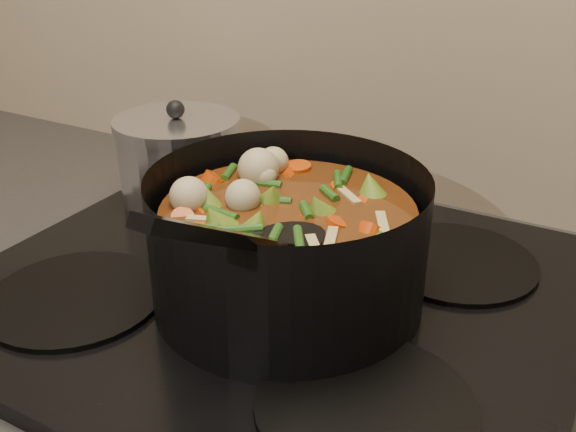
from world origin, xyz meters
The scene contains 3 objects.
stovetop centered at (0.00, 1.93, 0.92)m, with size 0.62×0.54×0.03m.
stockpot centered at (0.03, 1.91, 0.99)m, with size 0.33×0.40×0.20m.
saucepan centered at (-0.22, 2.06, 0.99)m, with size 0.17×0.17×0.14m.
Camera 1 is at (0.30, 1.42, 1.30)m, focal length 40.00 mm.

